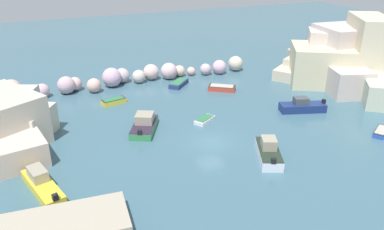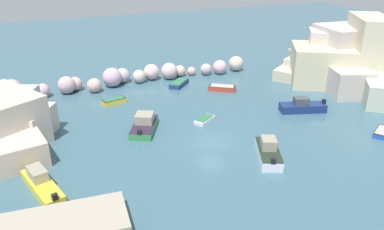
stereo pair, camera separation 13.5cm
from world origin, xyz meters
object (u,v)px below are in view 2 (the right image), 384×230
(moored_boat_5, at_px, (381,132))
(moored_boat_7, at_px, (144,125))
(moored_boat_4, at_px, (114,101))
(stone_dock, at_px, (62,228))
(moored_boat_6, at_px, (41,184))
(moored_boat_8, at_px, (205,120))
(moored_boat_0, at_px, (222,88))
(moored_boat_2, at_px, (179,84))
(moored_boat_3, at_px, (303,107))
(moored_boat_1, at_px, (268,152))

(moored_boat_5, xyz_separation_m, moored_boat_7, (-23.40, 10.82, 0.37))
(moored_boat_4, bearing_deg, stone_dock, -123.61)
(moored_boat_4, bearing_deg, moored_boat_6, -133.24)
(moored_boat_5, height_order, moored_boat_7, moored_boat_7)
(stone_dock, distance_m, moored_boat_8, 21.76)
(moored_boat_0, bearing_deg, moored_boat_5, -27.70)
(moored_boat_2, relative_size, moored_boat_6, 0.58)
(moored_boat_7, bearing_deg, moored_boat_8, -67.76)
(moored_boat_0, distance_m, moored_boat_5, 21.17)
(moored_boat_3, relative_size, moored_boat_7, 1.03)
(moored_boat_5, height_order, moored_boat_6, moored_boat_6)
(moored_boat_4, xyz_separation_m, moored_boat_8, (8.55, -9.59, -0.10))
(stone_dock, xyz_separation_m, moored_boat_7, (10.04, 14.04, 0.01))
(moored_boat_2, height_order, moored_boat_4, moored_boat_2)
(moored_boat_5, distance_m, moored_boat_7, 25.78)
(moored_boat_1, xyz_separation_m, moored_boat_8, (-2.27, 9.83, -0.44))
(moored_boat_2, height_order, moored_boat_5, moored_boat_2)
(moored_boat_5, bearing_deg, moored_boat_7, -56.05)
(moored_boat_6, relative_size, moored_boat_7, 1.12)
(stone_dock, bearing_deg, moored_boat_6, 99.32)
(moored_boat_2, bearing_deg, moored_boat_3, 81.23)
(moored_boat_1, relative_size, moored_boat_6, 0.88)
(moored_boat_1, relative_size, moored_boat_2, 1.51)
(moored_boat_5, bearing_deg, moored_boat_1, -32.92)
(moored_boat_0, distance_m, moored_boat_8, 10.70)
(moored_boat_7, xyz_separation_m, moored_boat_8, (7.06, -0.57, -0.42))
(moored_boat_3, relative_size, moored_boat_4, 1.76)
(moored_boat_1, relative_size, moored_boat_4, 1.70)
(moored_boat_4, height_order, moored_boat_5, moored_boat_4)
(moored_boat_0, distance_m, moored_boat_6, 29.15)
(moored_boat_8, bearing_deg, moored_boat_5, 114.95)
(stone_dock, distance_m, moored_boat_2, 32.08)
(moored_boat_4, bearing_deg, moored_boat_7, -93.85)
(moored_boat_7, bearing_deg, moored_boat_5, -87.91)
(moored_boat_0, height_order, moored_boat_8, moored_boat_0)
(moored_boat_4, bearing_deg, moored_boat_2, 3.30)
(moored_boat_3, xyz_separation_m, moored_boat_5, (4.02, -8.39, -0.35))
(moored_boat_1, bearing_deg, moored_boat_7, 65.59)
(moored_boat_5, bearing_deg, stone_dock, -25.74)
(stone_dock, distance_m, moored_boat_0, 32.24)
(moored_boat_0, xyz_separation_m, moored_boat_4, (-15.05, 1.09, -0.03))
(stone_dock, xyz_separation_m, moored_boat_2, (18.69, 26.08, -0.32))
(moored_boat_6, xyz_separation_m, moored_boat_7, (11.09, 7.63, 0.05))
(moored_boat_2, distance_m, moored_boat_5, 27.20)
(moored_boat_2, relative_size, moored_boat_4, 1.12)
(moored_boat_3, distance_m, moored_boat_5, 9.31)
(moored_boat_5, xyz_separation_m, moored_boat_8, (-16.35, 10.24, -0.04))
(stone_dock, height_order, moored_boat_0, stone_dock)
(stone_dock, height_order, moored_boat_7, moored_boat_7)
(moored_boat_0, height_order, moored_boat_3, moored_boat_3)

